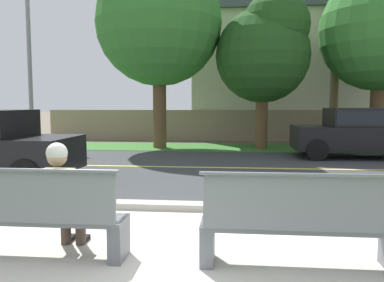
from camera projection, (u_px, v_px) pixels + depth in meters
ground_plane at (206, 160)px, 11.78m from camera, size 140.00×140.00×0.00m
sidewalk_pavement at (164, 257)px, 4.24m from camera, size 44.00×3.60×0.01m
curb_edge at (185, 206)px, 6.17m from camera, size 44.00×0.30×0.11m
street_asphalt at (203, 167)px, 10.29m from camera, size 52.00×8.00×0.01m
road_centre_line at (203, 167)px, 10.29m from camera, size 48.00×0.14×0.01m
far_verge_grass at (212, 147)px, 15.08m from camera, size 48.00×2.80×0.02m
bench_left at (32, 217)px, 4.17m from camera, size 1.99×0.48×1.01m
bench_right at (300, 225)px, 3.90m from camera, size 1.99×0.48×1.01m
seated_person_olive at (62, 194)px, 4.30m from camera, size 0.52×0.68×1.25m
car_black_far at (365, 130)px, 12.12m from camera, size 4.30×1.86×1.54m
streetlamp at (31, 34)px, 15.14m from camera, size 0.24×2.10×7.65m
shade_tree_far_left at (162, 13)px, 14.41m from camera, size 4.66×4.66×7.70m
shade_tree_left at (266, 49)px, 14.16m from camera, size 3.41×3.41×5.63m
garden_wall at (188, 125)px, 18.03m from camera, size 13.00×0.36×1.40m
house_across_street at (310, 73)px, 20.38m from camera, size 12.63×6.91×6.50m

